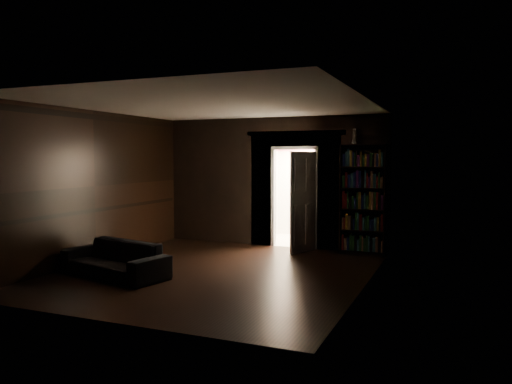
# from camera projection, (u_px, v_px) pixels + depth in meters

# --- Properties ---
(ground) EXTENTS (5.50, 5.50, 0.00)m
(ground) POSITION_uv_depth(u_px,v_px,m) (215.00, 272.00, 8.41)
(ground) COLOR black
(ground) RESTS_ON ground
(room_walls) EXTENTS (5.02, 5.61, 2.84)m
(room_walls) POSITION_uv_depth(u_px,v_px,m) (240.00, 171.00, 9.28)
(room_walls) COLOR black
(room_walls) RESTS_ON ground
(kitchen_alcove) EXTENTS (2.20, 1.80, 2.60)m
(kitchen_alcove) POSITION_uv_depth(u_px,v_px,m) (309.00, 188.00, 11.70)
(kitchen_alcove) COLOR beige
(kitchen_alcove) RESTS_ON ground
(sofa) EXTENTS (2.05, 1.25, 0.73)m
(sofa) POSITION_uv_depth(u_px,v_px,m) (115.00, 254.00, 8.13)
(sofa) COLOR black
(sofa) RESTS_ON ground
(bookshelf) EXTENTS (0.95, 0.58, 2.20)m
(bookshelf) POSITION_uv_depth(u_px,v_px,m) (363.00, 199.00, 9.92)
(bookshelf) COLOR black
(bookshelf) RESTS_ON ground
(refrigerator) EXTENTS (0.89, 0.84, 1.65)m
(refrigerator) POSITION_uv_depth(u_px,v_px,m) (332.00, 205.00, 11.68)
(refrigerator) COLOR white
(refrigerator) RESTS_ON ground
(door) EXTENTS (0.32, 0.82, 2.05)m
(door) POSITION_uv_depth(u_px,v_px,m) (303.00, 202.00, 10.17)
(door) COLOR silver
(door) RESTS_ON ground
(figurine) EXTENTS (0.11, 0.11, 0.31)m
(figurine) POSITION_uv_depth(u_px,v_px,m) (354.00, 136.00, 9.98)
(figurine) COLOR silver
(figurine) RESTS_ON bookshelf
(bottles) EXTENTS (0.62, 0.11, 0.25)m
(bottles) POSITION_uv_depth(u_px,v_px,m) (329.00, 164.00, 11.59)
(bottles) COLOR black
(bottles) RESTS_ON refrigerator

